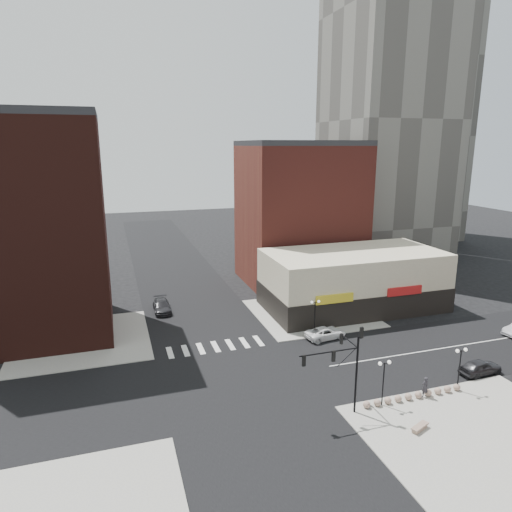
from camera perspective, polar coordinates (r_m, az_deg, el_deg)
name	(u,v)px	position (r m, az deg, el deg)	size (l,w,h in m)	color
ground	(236,381)	(45.53, -2.57, -15.40)	(240.00, 240.00, 0.00)	black
road_ew	(236,381)	(45.53, -2.57, -15.39)	(200.00, 14.00, 0.02)	black
road_ns	(236,381)	(45.53, -2.57, -15.39)	(14.00, 200.00, 0.02)	black
sidewalk_nw	(82,340)	(57.51, -20.89, -9.82)	(15.00, 15.00, 0.12)	gray
sidewalk_ne	(311,313)	(62.48, 6.86, -7.08)	(15.00, 15.00, 0.12)	gray
sidewalk_se	(480,435)	(42.14, 26.21, -19.46)	(18.00, 14.00, 0.12)	gray
building_nw	(32,231)	(58.39, -26.16, 2.80)	(16.00, 15.00, 25.00)	#351510
building_ne_midrise	(300,215)	(74.80, 5.47, 5.09)	(18.00, 15.00, 22.00)	maroon
tower_near	(395,11)	(94.29, 16.99, 27.21)	(20.00, 20.00, 90.00)	#47443F
tower_far	(423,60)	(119.21, 20.14, 22.05)	(18.00, 18.00, 82.00)	#47443F
building_ne_row	(353,285)	(64.72, 12.01, -3.52)	(24.20, 12.20, 8.00)	beige
traffic_signal	(345,359)	(39.22, 11.02, -12.54)	(5.59, 3.09, 7.77)	black
street_lamp_se_a	(384,372)	(41.65, 15.71, -13.76)	(1.22, 0.32, 4.16)	black
street_lamp_se_b	(461,359)	(46.25, 24.20, -11.63)	(1.22, 0.32, 4.16)	black
street_lamp_ne	(315,308)	(54.84, 7.40, -6.51)	(1.22, 0.32, 4.16)	black
bollard_row	(413,396)	(44.70, 19.07, -16.17)	(10.08, 0.63, 0.63)	gray
white_suv	(326,333)	(54.86, 8.70, -9.48)	(2.27, 4.93, 1.37)	white
dark_sedan_east	(480,367)	(51.46, 26.23, -12.35)	(1.79, 4.45, 1.52)	black
dark_sedan_north	(162,306)	(63.74, -11.68, -6.16)	(2.18, 5.37, 1.56)	black
pedestrian	(425,387)	(45.03, 20.35, -15.09)	(0.71, 0.46, 1.94)	#27252B
stone_bench	(420,427)	(40.77, 19.79, -19.52)	(1.85, 1.18, 0.41)	gray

